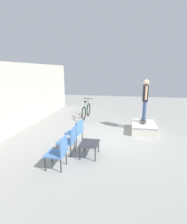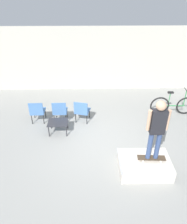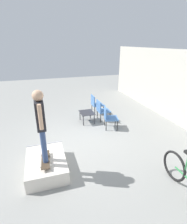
# 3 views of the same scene
# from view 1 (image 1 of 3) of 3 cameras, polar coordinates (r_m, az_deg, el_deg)

# --- Properties ---
(ground_plane) EXTENTS (24.00, 24.00, 0.00)m
(ground_plane) POSITION_cam_1_polar(r_m,az_deg,el_deg) (7.04, 6.85, -8.91)
(ground_plane) COLOR gray
(house_wall_back) EXTENTS (12.00, 0.06, 3.00)m
(house_wall_back) POSITION_cam_1_polar(r_m,az_deg,el_deg) (8.10, -24.58, 3.95)
(house_wall_back) COLOR beige
(house_wall_back) RESTS_ON ground_plane
(skate_ramp_box) EXTENTS (1.48, 1.02, 0.41)m
(skate_ramp_box) POSITION_cam_1_polar(r_m,az_deg,el_deg) (8.10, 15.99, -4.87)
(skate_ramp_box) COLOR silver
(skate_ramp_box) RESTS_ON ground_plane
(skateboard_on_ramp) EXTENTS (0.79, 0.29, 0.07)m
(skateboard_on_ramp) POSITION_cam_1_polar(r_m,az_deg,el_deg) (8.18, 16.04, -2.68)
(skateboard_on_ramp) COLOR #473828
(skateboard_on_ramp) RESTS_ON skate_ramp_box
(person_skater) EXTENTS (0.57, 0.25, 1.81)m
(person_skater) POSITION_cam_1_polar(r_m,az_deg,el_deg) (7.95, 16.54, 4.88)
(person_skater) COLOR #384C7A
(person_skater) RESTS_ON skateboard_on_ramp
(coffee_table) EXTENTS (0.71, 0.58, 0.44)m
(coffee_table) POSITION_cam_1_polar(r_m,az_deg,el_deg) (5.60, -1.30, -10.62)
(coffee_table) COLOR #2D2D33
(coffee_table) RESTS_ON ground_plane
(patio_chair_left) EXTENTS (0.53, 0.53, 0.91)m
(patio_chair_left) POSITION_cam_1_polar(r_m,az_deg,el_deg) (5.00, -11.28, -12.40)
(patio_chair_left) COLOR black
(patio_chair_left) RESTS_ON ground_plane
(patio_chair_center) EXTENTS (0.52, 0.52, 0.91)m
(patio_chair_center) POSITION_cam_1_polar(r_m,az_deg,el_deg) (5.72, -8.05, -8.84)
(patio_chair_center) COLOR black
(patio_chair_center) RESTS_ON ground_plane
(patio_chair_right) EXTENTS (0.63, 0.63, 0.91)m
(patio_chair_right) POSITION_cam_1_polar(r_m,az_deg,el_deg) (6.46, -5.68, -6.13)
(patio_chair_right) COLOR black
(patio_chair_right) RESTS_ON ground_plane
(bicycle) EXTENTS (1.82, 0.52, 1.07)m
(bicycle) POSITION_cam_1_polar(r_m,az_deg,el_deg) (9.99, -2.38, 0.36)
(bicycle) COLOR black
(bicycle) RESTS_ON ground_plane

